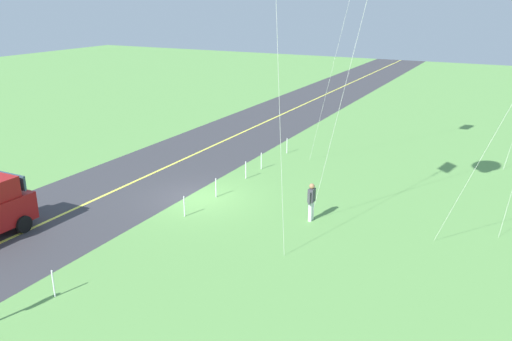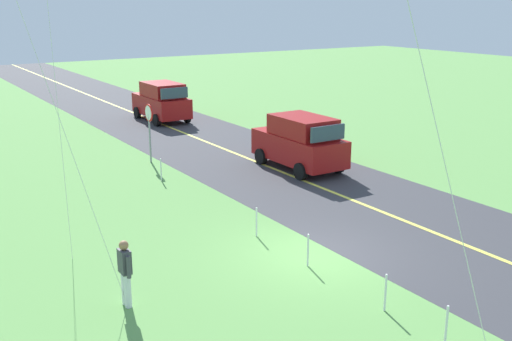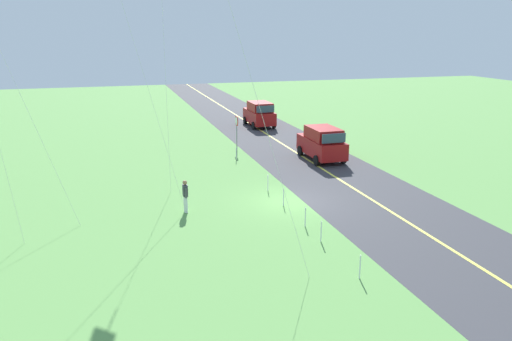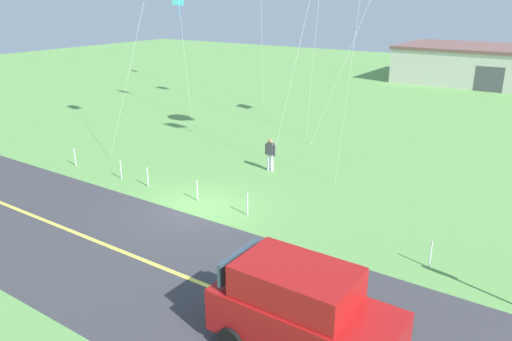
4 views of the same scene
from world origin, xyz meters
name	(u,v)px [view 1 (image 1 of 4)]	position (x,y,z in m)	size (l,w,h in m)	color
ground_plane	(198,199)	(0.00, 0.00, -0.05)	(120.00, 120.00, 0.10)	#60994C
asphalt_road	(129,184)	(0.00, -4.00, 0.00)	(120.00, 7.00, 0.00)	#38383D
road_centre_stripe	(129,184)	(0.00, -4.00, 0.01)	(120.00, 0.16, 0.00)	#E5E04C
person_adult_near	(311,201)	(0.01, 5.53, 0.86)	(0.58, 0.22, 1.60)	silver
fence_post_0	(287,146)	(-8.44, 0.70, 0.45)	(0.05, 0.05, 0.90)	silver
fence_post_1	(261,161)	(-5.09, 0.70, 0.45)	(0.05, 0.05, 0.90)	silver
fence_post_2	(246,170)	(-3.36, 0.70, 0.45)	(0.05, 0.05, 0.90)	silver
fence_post_3	(216,188)	(-0.48, 0.70, 0.45)	(0.05, 0.05, 0.90)	silver
fence_post_4	(184,206)	(2.04, 0.70, 0.45)	(0.05, 0.05, 0.90)	silver
fence_post_5	(53,284)	(8.97, 0.70, 0.45)	(0.05, 0.05, 0.90)	silver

